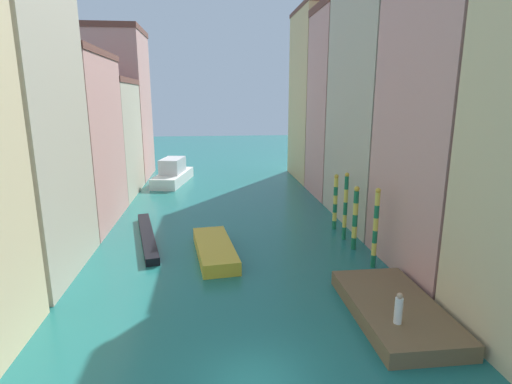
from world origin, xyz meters
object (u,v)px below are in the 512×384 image
object	(u,v)px
person_on_dock	(399,309)
mooring_pole_1	(355,217)
mooring_pole_3	(335,201)
waterfront_dock	(394,309)
motorboat_0	(215,249)
mooring_pole_2	(345,206)
mooring_pole_0	(375,228)
gondola_black	(147,236)
vaporetto_white	(173,174)

from	to	relation	value
person_on_dock	mooring_pole_1	distance (m)	11.09
mooring_pole_1	mooring_pole_3	size ratio (longest dim) A/B	1.00
waterfront_dock	motorboat_0	bearing A→B (deg)	134.43
mooring_pole_2	mooring_pole_0	bearing A→B (deg)	-87.82
person_on_dock	gondola_black	xyz separation A→B (m)	(-13.18, 14.59, -1.20)
mooring_pole_1	vaporetto_white	size ratio (longest dim) A/B	0.48
gondola_black	motorboat_0	world-z (taller)	motorboat_0
waterfront_dock	mooring_pole_3	xyz separation A→B (m)	(1.14, 13.63, 1.98)
mooring_pole_1	motorboat_0	distance (m)	10.15
mooring_pole_0	mooring_pole_1	bearing A→B (deg)	92.83
vaporetto_white	gondola_black	size ratio (longest dim) A/B	0.90
person_on_dock	mooring_pole_3	size ratio (longest dim) A/B	0.32
waterfront_dock	vaporetto_white	xyz separation A→B (m)	(-13.76, 33.82, 0.80)
mooring_pole_2	motorboat_0	size ratio (longest dim) A/B	0.69
person_on_dock	vaporetto_white	distance (m)	37.93
mooring_pole_3	gondola_black	distance (m)	15.21
mooring_pole_1	motorboat_0	bearing A→B (deg)	-179.36
gondola_black	mooring_pole_0	bearing A→B (deg)	-24.32
waterfront_dock	mooring_pole_3	size ratio (longest dim) A/B	1.68
mooring_pole_1	mooring_pole_2	bearing A→B (deg)	91.17
waterfront_dock	mooring_pole_0	bearing A→B (deg)	77.35
gondola_black	motorboat_0	xyz separation A→B (m)	(5.12, -3.81, 0.17)
waterfront_dock	gondola_black	size ratio (longest dim) A/B	0.73
waterfront_dock	mooring_pole_3	bearing A→B (deg)	85.23
mooring_pole_0	mooring_pole_2	xyz separation A→B (m)	(-0.20, 5.21, 0.00)
mooring_pole_1	gondola_black	bearing A→B (deg)	166.20
mooring_pole_2	motorboat_0	xyz separation A→B (m)	(-9.92, -2.14, -2.23)
mooring_pole_0	mooring_pole_1	xyz separation A→B (m)	(-0.16, 3.18, -0.29)
mooring_pole_0	mooring_pole_3	bearing A→B (deg)	91.39
mooring_pole_1	gondola_black	world-z (taller)	mooring_pole_1
mooring_pole_1	mooring_pole_0	bearing A→B (deg)	-87.17
person_on_dock	motorboat_0	bearing A→B (deg)	126.80
mooring_pole_2	motorboat_0	distance (m)	10.39
mooring_pole_0	mooring_pole_3	xyz separation A→B (m)	(-0.19, 7.73, -0.29)
person_on_dock	vaporetto_white	size ratio (longest dim) A/B	0.15
mooring_pole_0	gondola_black	distance (m)	16.89
person_on_dock	mooring_pole_0	size ratio (longest dim) A/B	0.28
mooring_pole_0	mooring_pole_2	size ratio (longest dim) A/B	1.00
mooring_pole_3	gondola_black	xyz separation A→B (m)	(-15.04, -0.85, -2.10)
motorboat_0	gondola_black	bearing A→B (deg)	143.30
waterfront_dock	mooring_pole_1	xyz separation A→B (m)	(1.17, 9.08, 1.98)
mooring_pole_0	gondola_black	world-z (taller)	mooring_pole_0
person_on_dock	motorboat_0	size ratio (longest dim) A/B	0.20
vaporetto_white	motorboat_0	size ratio (longest dim) A/B	1.28
person_on_dock	mooring_pole_3	distance (m)	15.58
waterfront_dock	person_on_dock	distance (m)	2.23
mooring_pole_3	motorboat_0	xyz separation A→B (m)	(-9.93, -4.66, -1.93)
waterfront_dock	vaporetto_white	bearing A→B (deg)	112.13
person_on_dock	gondola_black	distance (m)	19.70
mooring_pole_2	mooring_pole_3	size ratio (longest dim) A/B	1.13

